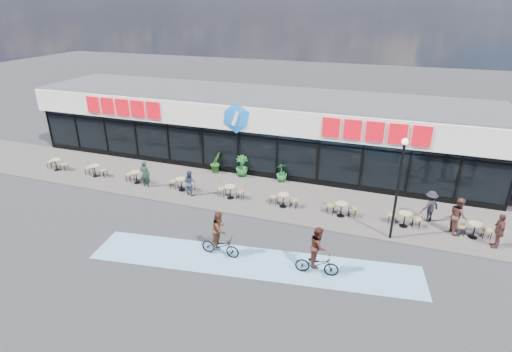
# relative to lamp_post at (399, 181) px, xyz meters

# --- Properties ---
(ground) EXTENTS (120.00, 120.00, 0.00)m
(ground) POSITION_rel_lamp_post_xyz_m (-9.41, -2.30, -3.00)
(ground) COLOR #28282B
(ground) RESTS_ON ground
(sidewalk) EXTENTS (44.00, 5.00, 0.10)m
(sidewalk) POSITION_rel_lamp_post_xyz_m (-9.41, 2.20, -2.95)
(sidewalk) COLOR #57524D
(sidewalk) RESTS_ON ground
(bike_lane) EXTENTS (14.17, 4.13, 0.01)m
(bike_lane) POSITION_rel_lamp_post_xyz_m (-5.41, -3.80, -2.99)
(bike_lane) COLOR #689FC4
(bike_lane) RESTS_ON ground
(building) EXTENTS (30.60, 6.57, 4.75)m
(building) POSITION_rel_lamp_post_xyz_m (-9.41, 7.63, -0.66)
(building) COLOR black
(building) RESTS_ON ground
(lamp_post) EXTENTS (0.28, 0.28, 4.84)m
(lamp_post) POSITION_rel_lamp_post_xyz_m (0.00, 0.00, 0.00)
(lamp_post) COLOR black
(lamp_post) RESTS_ON sidewalk
(bistro_set_0) EXTENTS (1.54, 0.62, 0.90)m
(bistro_set_0) POSITION_rel_lamp_post_xyz_m (-20.79, 1.38, -2.44)
(bistro_set_0) COLOR tan
(bistro_set_0) RESTS_ON sidewalk
(bistro_set_1) EXTENTS (1.54, 0.62, 0.90)m
(bistro_set_1) POSITION_rel_lamp_post_xyz_m (-17.73, 1.38, -2.44)
(bistro_set_1) COLOR tan
(bistro_set_1) RESTS_ON sidewalk
(bistro_set_2) EXTENTS (1.54, 0.62, 0.90)m
(bistro_set_2) POSITION_rel_lamp_post_xyz_m (-14.68, 1.38, -2.44)
(bistro_set_2) COLOR tan
(bistro_set_2) RESTS_ON sidewalk
(bistro_set_3) EXTENTS (1.54, 0.62, 0.90)m
(bistro_set_3) POSITION_rel_lamp_post_xyz_m (-11.63, 1.38, -2.44)
(bistro_set_3) COLOR tan
(bistro_set_3) RESTS_ON sidewalk
(bistro_set_4) EXTENTS (1.54, 0.62, 0.90)m
(bistro_set_4) POSITION_rel_lamp_post_xyz_m (-8.58, 1.38, -2.44)
(bistro_set_4) COLOR tan
(bistro_set_4) RESTS_ON sidewalk
(bistro_set_5) EXTENTS (1.54, 0.62, 0.90)m
(bistro_set_5) POSITION_rel_lamp_post_xyz_m (-5.53, 1.38, -2.44)
(bistro_set_5) COLOR tan
(bistro_set_5) RESTS_ON sidewalk
(bistro_set_6) EXTENTS (1.54, 0.62, 0.90)m
(bistro_set_6) POSITION_rel_lamp_post_xyz_m (-2.48, 1.38, -2.44)
(bistro_set_6) COLOR tan
(bistro_set_6) RESTS_ON sidewalk
(bistro_set_7) EXTENTS (1.54, 0.62, 0.90)m
(bistro_set_7) POSITION_rel_lamp_post_xyz_m (0.58, 1.38, -2.44)
(bistro_set_7) COLOR tan
(bistro_set_7) RESTS_ON sidewalk
(bistro_set_8) EXTENTS (1.54, 0.62, 0.90)m
(bistro_set_8) POSITION_rel_lamp_post_xyz_m (3.63, 1.38, -2.44)
(bistro_set_8) COLOR tan
(bistro_set_8) RESTS_ON sidewalk
(potted_plant_left) EXTENTS (1.04, 1.04, 1.34)m
(potted_plant_left) POSITION_rel_lamp_post_xyz_m (-9.09, 4.41, -2.23)
(potted_plant_left) COLOR #17501F
(potted_plant_left) RESTS_ON sidewalk
(potted_plant_mid) EXTENTS (0.72, 0.83, 1.34)m
(potted_plant_mid) POSITION_rel_lamp_post_xyz_m (-10.88, 4.40, -2.23)
(potted_plant_mid) COLOR #204F16
(potted_plant_mid) RESTS_ON sidewalk
(potted_plant_right) EXTENTS (0.92, 0.92, 1.17)m
(potted_plant_right) POSITION_rel_lamp_post_xyz_m (-6.51, 4.43, -2.31)
(potted_plant_right) COLOR #185523
(potted_plant_right) RESTS_ON sidewalk
(patron_left) EXTENTS (0.65, 0.49, 1.60)m
(patron_left) POSITION_rel_lamp_post_xyz_m (-13.87, 1.06, -2.10)
(patron_left) COLOR #192E23
(patron_left) RESTS_ON sidewalk
(patron_right) EXTENTS (0.86, 0.77, 1.47)m
(patron_right) POSITION_rel_lamp_post_xyz_m (-10.90, 0.98, -2.16)
(patron_right) COLOR #343A51
(patron_right) RESTS_ON sidewalk
(pedestrian_a) EXTENTS (0.49, 1.01, 1.67)m
(pedestrian_a) POSITION_rel_lamp_post_xyz_m (4.45, 0.78, -2.06)
(pedestrian_a) COLOR #4C2A27
(pedestrian_a) RESTS_ON sidewalk
(pedestrian_b) EXTENTS (0.87, 1.02, 1.81)m
(pedestrian_b) POSITION_rel_lamp_post_xyz_m (2.87, 1.52, -1.99)
(pedestrian_b) COLOR #4C2D27
(pedestrian_b) RESTS_ON sidewalk
(pedestrian_c) EXTENTS (1.18, 1.14, 1.62)m
(pedestrian_c) POSITION_rel_lamp_post_xyz_m (1.70, 2.27, -2.09)
(pedestrian_c) COLOR black
(pedestrian_c) RESTS_ON sidewalk
(cyclist_a) EXTENTS (1.78, 0.83, 2.13)m
(cyclist_a) POSITION_rel_lamp_post_xyz_m (-6.93, -3.74, -2.15)
(cyclist_a) COLOR black
(cyclist_a) RESTS_ON ground
(cyclist_b) EXTENTS (1.82, 0.89, 2.16)m
(cyclist_b) POSITION_rel_lamp_post_xyz_m (-2.72, -3.64, -2.13)
(cyclist_b) COLOR black
(cyclist_b) RESTS_ON ground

